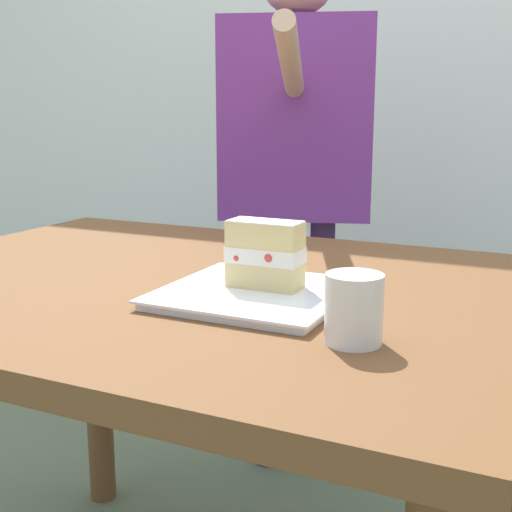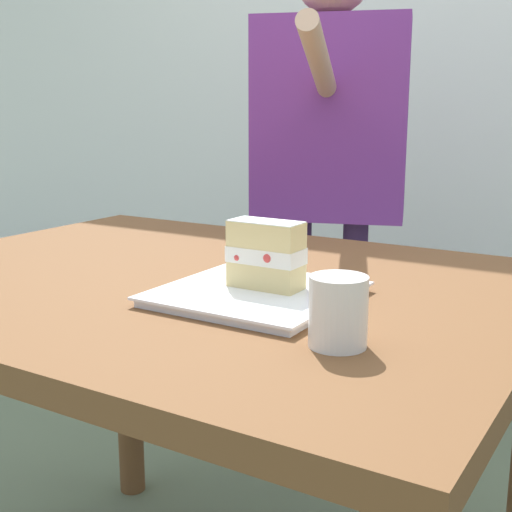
{
  "view_description": "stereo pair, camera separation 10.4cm",
  "coord_description": "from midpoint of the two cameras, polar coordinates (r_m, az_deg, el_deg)",
  "views": [
    {
      "loc": [
        -0.61,
        0.99,
        1.07
      ],
      "look_at": [
        -0.17,
        0.07,
        0.85
      ],
      "focal_mm": 48.1,
      "sensor_mm": 36.0,
      "label": 1
    },
    {
      "loc": [
        -0.7,
        0.94,
        1.07
      ],
      "look_at": [
        -0.17,
        0.07,
        0.85
      ],
      "focal_mm": 48.1,
      "sensor_mm": 36.0,
      "label": 2
    }
  ],
  "objects": [
    {
      "name": "dessert_fork",
      "position": [
        1.26,
        -2.48,
        -0.88
      ],
      "size": [
        0.1,
        0.16,
        0.01
      ],
      "color": "silver",
      "rests_on": "patio_table"
    },
    {
      "name": "patio_table",
      "position": [
        1.23,
        -8.35,
        -7.24
      ],
      "size": [
        1.16,
        0.9,
        0.78
      ],
      "color": "brown",
      "rests_on": "ground"
    },
    {
      "name": "coffee_cup",
      "position": [
        0.86,
        4.71,
        -4.37
      ],
      "size": [
        0.07,
        0.07,
        0.09
      ],
      "color": "silver",
      "rests_on": "patio_table"
    },
    {
      "name": "dessert_plate",
      "position": [
        1.06,
        -2.83,
        -3.23
      ],
      "size": [
        0.28,
        0.28,
        0.02
      ],
      "color": "white",
      "rests_on": "patio_table"
    },
    {
      "name": "diner_person",
      "position": [
        1.91,
        1.76,
        10.49
      ],
      "size": [
        0.45,
        0.57,
        1.51
      ],
      "color": "#452855",
      "rests_on": "ground"
    },
    {
      "name": "patio_building",
      "position": [
        4.6,
        11.32,
        17.88
      ],
      "size": [
        5.83,
        3.79,
        3.06
      ],
      "color": "silver",
      "rests_on": "ground"
    },
    {
      "name": "cake_slice",
      "position": [
        1.05,
        -2.07,
        0.12
      ],
      "size": [
        0.12,
        0.06,
        0.1
      ],
      "color": "#E0C17A",
      "rests_on": "dessert_plate"
    }
  ]
}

